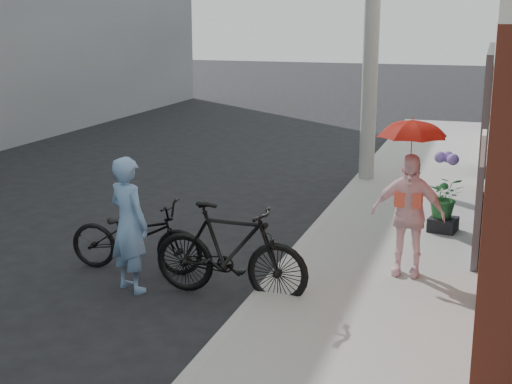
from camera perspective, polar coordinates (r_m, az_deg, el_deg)
The scene contains 10 objects.
ground at distance 8.16m, azimuth -6.28°, elevation -8.10°, with size 80.00×80.00×0.00m, color black.
sidewalk at distance 9.42m, azimuth 10.67°, elevation -4.82°, with size 2.20×24.00×0.12m, color #9A9A94.
curb at distance 9.62m, azimuth 3.80°, elevation -4.19°, with size 0.12×24.00×0.12m, color #9E9E99.
officer at distance 8.11m, azimuth -10.14°, elevation -2.57°, with size 0.57×0.37×1.55m, color #6C94C0.
bike_left at distance 8.80m, azimuth -9.57°, elevation -3.48°, with size 0.59×1.69×0.89m, color black.
bike_right at distance 7.84m, azimuth -2.09°, elevation -4.75°, with size 0.51×1.79×1.08m, color black.
kimono_woman at distance 8.35m, azimuth 12.05°, elevation -1.78°, with size 0.84×0.35×1.43m, color #FFD5DB.
parasol at distance 8.13m, azimuth 12.42°, elevation 5.31°, with size 0.75×0.75×0.66m, color red.
planter at distance 10.29m, azimuth 14.73°, elevation -2.51°, with size 0.37×0.37×0.19m, color black.
potted_plant at distance 10.19m, azimuth 14.86°, elevation -0.37°, with size 0.54×0.47×0.60m, color #26602F.
Camera 1 is at (3.20, -6.86, 3.06)m, focal length 50.00 mm.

